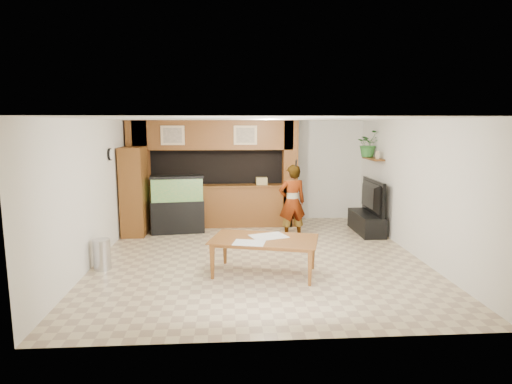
{
  "coord_description": "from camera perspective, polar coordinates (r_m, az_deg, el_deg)",
  "views": [
    {
      "loc": [
        -0.58,
        -7.9,
        2.51
      ],
      "look_at": [
        -0.01,
        0.6,
        1.15
      ],
      "focal_mm": 30.0,
      "sensor_mm": 36.0,
      "label": 1
    }
  ],
  "objects": [
    {
      "name": "television",
      "position": [
        10.23,
        14.63,
        -0.59
      ],
      "size": [
        0.18,
        1.37,
        0.79
      ],
      "primitive_type": "imported",
      "rotation": [
        0.0,
        0.0,
        1.57
      ],
      "color": "black",
      "rests_on": "tv_stand"
    },
    {
      "name": "aquarium",
      "position": [
        10.09,
        -10.42,
        -1.69
      ],
      "size": [
        1.21,
        0.45,
        1.34
      ],
      "rotation": [
        0.0,
        0.0,
        0.13
      ],
      "color": "black",
      "rests_on": "floor"
    },
    {
      "name": "wall_shelf",
      "position": [
        10.47,
        15.35,
        4.28
      ],
      "size": [
        0.25,
        0.9,
        0.04
      ],
      "primitive_type": "cube",
      "color": "brown",
      "rests_on": "wall_right"
    },
    {
      "name": "pantry_cabinet",
      "position": [
        10.09,
        -15.93,
        0.09
      ],
      "size": [
        0.5,
        0.82,
        2.0
      ],
      "primitive_type": "cube",
      "color": "brown",
      "rests_on": "floor"
    },
    {
      "name": "photo_frame",
      "position": [
        10.2,
        15.87,
        4.78
      ],
      "size": [
        0.04,
        0.14,
        0.18
      ],
      "primitive_type": "cube",
      "rotation": [
        0.0,
        0.0,
        0.09
      ],
      "color": "tan",
      "rests_on": "wall_shelf"
    },
    {
      "name": "person",
      "position": [
        9.35,
        4.84,
        -1.37
      ],
      "size": [
        0.66,
        0.48,
        1.65
      ],
      "primitive_type": "imported",
      "rotation": [
        0.0,
        0.0,
        3.3
      ],
      "color": "#927650",
      "rests_on": "floor"
    },
    {
      "name": "wall_right",
      "position": [
        8.76,
        20.32,
        0.54
      ],
      "size": [
        0.0,
        6.5,
        6.5
      ],
      "primitive_type": "plane",
      "rotation": [
        1.57,
        0.0,
        -1.57
      ],
      "color": "silver",
      "rests_on": "floor"
    },
    {
      "name": "microphone",
      "position": [
        9.09,
        5.37,
        3.86
      ],
      "size": [
        0.04,
        0.1,
        0.16
      ],
      "primitive_type": "cylinder",
      "rotation": [
        0.44,
        0.0,
        0.0
      ],
      "color": "black",
      "rests_on": "person"
    },
    {
      "name": "dining_table",
      "position": [
        7.25,
        1.07,
        -8.64
      ],
      "size": [
        1.95,
        1.39,
        0.62
      ],
      "primitive_type": "imported",
      "rotation": [
        0.0,
        0.0,
        -0.26
      ],
      "color": "brown",
      "rests_on": "floor"
    },
    {
      "name": "ceiling",
      "position": [
        7.93,
        0.36,
        9.69
      ],
      "size": [
        6.5,
        6.5,
        0.0
      ],
      "primitive_type": "plane",
      "color": "white",
      "rests_on": "wall_back"
    },
    {
      "name": "floor",
      "position": [
        8.31,
        0.35,
        -8.53
      ],
      "size": [
        6.5,
        6.5,
        0.0
      ],
      "primitive_type": "plane",
      "color": "#C3B087",
      "rests_on": "ground"
    },
    {
      "name": "tv_stand",
      "position": [
        10.35,
        14.49,
        -3.99
      ],
      "size": [
        0.5,
        1.37,
        0.46
      ],
      "primitive_type": "cube",
      "color": "black",
      "rests_on": "floor"
    },
    {
      "name": "newspaper_b",
      "position": [
        7.31,
        1.68,
        -5.92
      ],
      "size": [
        0.7,
        0.6,
        0.01
      ],
      "primitive_type": "cube",
      "rotation": [
        0.0,
        0.0,
        0.35
      ],
      "color": "silver",
      "rests_on": "dining_table"
    },
    {
      "name": "counter_box",
      "position": [
        10.48,
        0.74,
        1.48
      ],
      "size": [
        0.28,
        0.19,
        0.18
      ],
      "primitive_type": "cube",
      "rotation": [
        0.0,
        0.0,
        0.03
      ],
      "color": "#A28E58",
      "rests_on": "partition"
    },
    {
      "name": "wall_left",
      "position": [
        8.35,
        -20.63,
        0.13
      ],
      "size": [
        0.0,
        6.5,
        6.5
      ],
      "primitive_type": "plane",
      "rotation": [
        1.57,
        0.0,
        1.57
      ],
      "color": "silver",
      "rests_on": "floor"
    },
    {
      "name": "wall_back",
      "position": [
        11.23,
        -0.86,
        2.86
      ],
      "size": [
        6.0,
        0.0,
        6.0
      ],
      "primitive_type": "plane",
      "rotation": [
        1.57,
        0.0,
        0.0
      ],
      "color": "silver",
      "rests_on": "floor"
    },
    {
      "name": "partition",
      "position": [
        10.61,
        -5.81,
        2.52
      ],
      "size": [
        4.2,
        0.99,
        2.6
      ],
      "color": "brown",
      "rests_on": "floor"
    },
    {
      "name": "trash_can",
      "position": [
        7.97,
        -19.84,
        -7.83
      ],
      "size": [
        0.29,
        0.29,
        0.54
      ],
      "primitive_type": "cylinder",
      "color": "#B2B2B7",
      "rests_on": "floor"
    },
    {
      "name": "newspaper_a",
      "position": [
        6.93,
        -0.92,
        -6.78
      ],
      "size": [
        0.57,
        0.46,
        0.01
      ],
      "primitive_type": "cube",
      "rotation": [
        0.0,
        0.0,
        -0.23
      ],
      "color": "silver",
      "rests_on": "dining_table"
    },
    {
      "name": "wall_clock",
      "position": [
        9.24,
        -18.86,
        4.77
      ],
      "size": [
        0.05,
        0.25,
        0.25
      ],
      "color": "black",
      "rests_on": "wall_left"
    },
    {
      "name": "potted_plant",
      "position": [
        10.72,
        14.75,
        6.25
      ],
      "size": [
        0.7,
        0.65,
        0.64
      ],
      "primitive_type": "imported",
      "rotation": [
        0.0,
        0.0,
        0.31
      ],
      "color": "#30702D",
      "rests_on": "wall_shelf"
    }
  ]
}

